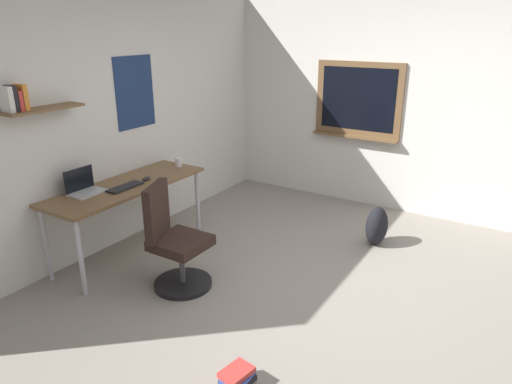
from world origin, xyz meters
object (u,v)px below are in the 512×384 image
Objects in this scene: coffee_mug at (179,162)px; book_stack_on_floor at (238,378)px; office_chair at (174,244)px; laptop at (84,187)px; desk at (127,191)px; computer_mouse at (146,179)px; backpack at (377,226)px; keyboard at (125,187)px.

book_stack_on_floor is at bearing -131.58° from coffee_mug.
laptop is at bearing 98.21° from office_chair.
computer_mouse is at bearing -20.68° from desk.
office_chair is at bearing -141.79° from coffee_mug.
office_chair is 2.27× the size of backpack.
desk is 4.03× the size of backpack.
computer_mouse is (0.44, 0.73, 0.35)m from office_chair.
desk is 0.23m from computer_mouse.
computer_mouse is 0.25× the size of backpack.
backpack is 1.69× the size of book_stack_on_floor.
laptop reaches higher than desk.
desk reaches higher than book_stack_on_floor.
laptop is at bearing 143.74° from keyboard.
computer_mouse reaches higher than book_stack_on_floor.
keyboard reaches higher than book_stack_on_floor.
keyboard is at bearing 64.60° from book_stack_on_floor.
laptop is at bearing 171.56° from coffee_mug.
laptop reaches higher than office_chair.
keyboard is 2.22m from book_stack_on_floor.
laptop is 2.98× the size of computer_mouse.
computer_mouse is at bearing 58.89° from office_chair.
laptop is 0.74× the size of backpack.
keyboard is 2.61m from backpack.
coffee_mug is at bearing 111.00° from backpack.
book_stack_on_floor is at bearing -122.35° from office_chair.
desk is at bearing -20.61° from laptop.
backpack reaches higher than book_stack_on_floor.
computer_mouse is 2.45m from backpack.
office_chair reaches higher than coffee_mug.
backpack is at bearing -50.90° from keyboard.
office_chair is 2.57× the size of keyboard.
keyboard is at bearing 180.00° from computer_mouse.
coffee_mug reaches higher than backpack.
keyboard is 3.56× the size of computer_mouse.
desk is 5.45× the size of laptop.
coffee_mug is (1.12, -0.17, -0.01)m from laptop.
laptop is 1.14m from coffee_mug.
coffee_mug is at bearing 38.21° from office_chair.
keyboard is at bearing -36.26° from laptop.
keyboard is at bearing 129.10° from backpack.
coffee_mug reaches higher than desk.
office_chair is 10.33× the size of coffee_mug.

